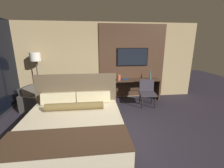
{
  "coord_description": "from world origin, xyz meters",
  "views": [
    {
      "loc": [
        -0.28,
        -3.0,
        2.06
      ],
      "look_at": [
        0.2,
        1.04,
        0.96
      ],
      "focal_mm": 24.0,
      "sensor_mm": 36.0,
      "label": 1
    }
  ],
  "objects_px": {
    "book": "(125,79)",
    "vase_tall": "(150,74)",
    "bed": "(73,129)",
    "desk": "(133,85)",
    "armchair_by_window": "(37,102)",
    "vase_short": "(119,78)",
    "floor_lamp": "(36,61)",
    "tv": "(133,57)",
    "desk_chair": "(147,90)"
  },
  "relations": [
    {
      "from": "tv",
      "to": "vase_tall",
      "type": "distance_m",
      "value": 0.91
    },
    {
      "from": "bed",
      "to": "vase_short",
      "type": "relative_size",
      "value": 10.11
    },
    {
      "from": "vase_short",
      "to": "bed",
      "type": "bearing_deg",
      "value": -119.0
    },
    {
      "from": "bed",
      "to": "desk",
      "type": "xyz_separation_m",
      "value": [
        1.9,
        2.5,
        0.17
      ]
    },
    {
      "from": "armchair_by_window",
      "to": "vase_tall",
      "type": "relative_size",
      "value": 2.34
    },
    {
      "from": "desk",
      "to": "vase_short",
      "type": "height_order",
      "value": "vase_short"
    },
    {
      "from": "desk",
      "to": "book",
      "type": "xyz_separation_m",
      "value": [
        -0.3,
        -0.04,
        0.26
      ]
    },
    {
      "from": "floor_lamp",
      "to": "armchair_by_window",
      "type": "bearing_deg",
      "value": -83.66
    },
    {
      "from": "desk",
      "to": "armchair_by_window",
      "type": "bearing_deg",
      "value": -170.12
    },
    {
      "from": "bed",
      "to": "vase_tall",
      "type": "xyz_separation_m",
      "value": [
        2.53,
        2.45,
        0.62
      ]
    },
    {
      "from": "bed",
      "to": "floor_lamp",
      "type": "height_order",
      "value": "floor_lamp"
    },
    {
      "from": "tv",
      "to": "bed",
      "type": "bearing_deg",
      "value": -125.03
    },
    {
      "from": "desk_chair",
      "to": "floor_lamp",
      "type": "bearing_deg",
      "value": 177.89
    },
    {
      "from": "desk",
      "to": "armchair_by_window",
      "type": "relative_size",
      "value": 2.04
    },
    {
      "from": "armchair_by_window",
      "to": "book",
      "type": "height_order",
      "value": "book"
    },
    {
      "from": "desk_chair",
      "to": "vase_tall",
      "type": "height_order",
      "value": "vase_tall"
    },
    {
      "from": "armchair_by_window",
      "to": "floor_lamp",
      "type": "height_order",
      "value": "floor_lamp"
    },
    {
      "from": "book",
      "to": "desk_chair",
      "type": "bearing_deg",
      "value": -43.68
    },
    {
      "from": "armchair_by_window",
      "to": "vase_short",
      "type": "relative_size",
      "value": 4.69
    },
    {
      "from": "bed",
      "to": "vase_tall",
      "type": "distance_m",
      "value": 3.58
    },
    {
      "from": "bed",
      "to": "book",
      "type": "xyz_separation_m",
      "value": [
        1.59,
        2.46,
        0.43
      ]
    },
    {
      "from": "book",
      "to": "armchair_by_window",
      "type": "bearing_deg",
      "value": -169.88
    },
    {
      "from": "desk_chair",
      "to": "floor_lamp",
      "type": "height_order",
      "value": "floor_lamp"
    },
    {
      "from": "floor_lamp",
      "to": "vase_tall",
      "type": "xyz_separation_m",
      "value": [
        4.0,
        0.0,
        -0.52
      ]
    },
    {
      "from": "desk_chair",
      "to": "book",
      "type": "bearing_deg",
      "value": 143.33
    },
    {
      "from": "bed",
      "to": "vase_short",
      "type": "distance_m",
      "value": 2.79
    },
    {
      "from": "vase_tall",
      "to": "tv",
      "type": "bearing_deg",
      "value": 158.58
    },
    {
      "from": "tv",
      "to": "book",
      "type": "xyz_separation_m",
      "value": [
        -0.3,
        -0.24,
        -0.79
      ]
    },
    {
      "from": "bed",
      "to": "vase_short",
      "type": "height_order",
      "value": "bed"
    },
    {
      "from": "floor_lamp",
      "to": "vase_short",
      "type": "bearing_deg",
      "value": -1.01
    },
    {
      "from": "desk_chair",
      "to": "armchair_by_window",
      "type": "bearing_deg",
      "value": -174.09
    },
    {
      "from": "bed",
      "to": "armchair_by_window",
      "type": "distance_m",
      "value": 2.39
    },
    {
      "from": "tv",
      "to": "desk_chair",
      "type": "distance_m",
      "value": 1.4
    },
    {
      "from": "desk",
      "to": "floor_lamp",
      "type": "distance_m",
      "value": 3.5
    },
    {
      "from": "tv",
      "to": "desk_chair",
      "type": "xyz_separation_m",
      "value": [
        0.33,
        -0.85,
        -1.06
      ]
    },
    {
      "from": "tv",
      "to": "armchair_by_window",
      "type": "relative_size",
      "value": 1.2
    },
    {
      "from": "desk",
      "to": "vase_short",
      "type": "bearing_deg",
      "value": -169.85
    },
    {
      "from": "desk_chair",
      "to": "vase_tall",
      "type": "distance_m",
      "value": 0.81
    },
    {
      "from": "tv",
      "to": "vase_short",
      "type": "relative_size",
      "value": 5.65
    },
    {
      "from": "desk",
      "to": "tv",
      "type": "bearing_deg",
      "value": 90.0
    },
    {
      "from": "book",
      "to": "vase_tall",
      "type": "bearing_deg",
      "value": -0.51
    },
    {
      "from": "bed",
      "to": "armchair_by_window",
      "type": "relative_size",
      "value": 2.15
    },
    {
      "from": "floor_lamp",
      "to": "desk",
      "type": "bearing_deg",
      "value": 0.89
    },
    {
      "from": "bed",
      "to": "desk",
      "type": "relative_size",
      "value": 1.05
    },
    {
      "from": "bed",
      "to": "desk_chair",
      "type": "xyz_separation_m",
      "value": [
        2.23,
        1.86,
        0.16
      ]
    },
    {
      "from": "vase_tall",
      "to": "vase_short",
      "type": "distance_m",
      "value": 1.21
    },
    {
      "from": "bed",
      "to": "vase_tall",
      "type": "bearing_deg",
      "value": 44.08
    },
    {
      "from": "bed",
      "to": "armchair_by_window",
      "type": "bearing_deg",
      "value": 126.15
    },
    {
      "from": "desk",
      "to": "bed",
      "type": "bearing_deg",
      "value": -127.15
    },
    {
      "from": "desk",
      "to": "desk_chair",
      "type": "height_order",
      "value": "desk_chair"
    }
  ]
}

